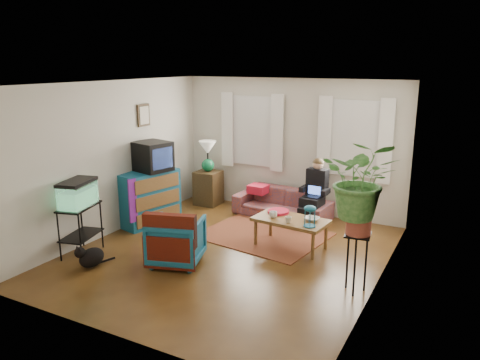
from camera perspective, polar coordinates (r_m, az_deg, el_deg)
The scene contains 31 objects.
floor at distance 7.34m, azimuth -1.48°, elevation -9.05°, with size 4.50×5.00×0.01m, color #4F2B14.
ceiling at distance 6.74m, azimuth -1.62°, elevation 11.69°, with size 4.50×5.00×0.01m, color white.
wall_back at distance 9.14m, azimuth 6.18°, elevation 4.10°, with size 4.50×0.01×2.60m, color silver.
wall_front at distance 4.99m, azimuth -15.83°, elevation -5.06°, with size 4.50×0.01×2.60m, color silver.
wall_left at distance 8.24m, azimuth -15.33°, elevation 2.55°, with size 0.01×5.00×2.60m, color silver.
wall_right at distance 6.17m, azimuth 16.98°, elevation -1.43°, with size 0.01×5.00×2.60m, color silver.
window_left at distance 9.40m, azimuth 1.62°, elevation 6.00°, with size 1.08×0.04×1.38m, color white.
window_right at distance 8.70m, azimuth 13.86°, elevation 4.92°, with size 1.08×0.04×1.38m, color white.
curtains_left at distance 9.33m, azimuth 1.41°, elevation 5.94°, with size 1.36×0.06×1.50m, color white.
curtains_right at distance 8.63m, azimuth 13.73°, elevation 4.85°, with size 1.36×0.06×1.50m, color white.
picture_frame at distance 8.75m, azimuth -11.63°, elevation 7.74°, with size 0.04×0.32×0.40m, color #3D2616.
area_rug at distance 8.09m, azimuth 2.83°, elevation -6.71°, with size 2.00×1.60×0.01m, color brown.
sofa at distance 8.94m, azimuth 5.16°, elevation -2.31°, with size 1.84×0.73×0.72m, color brown.
seated_person at distance 8.61m, azimuth 9.11°, elevation -1.77°, with size 0.46×0.57×1.10m, color black, non-canonical shape.
side_table at distance 9.73m, azimuth -3.89°, elevation -0.95°, with size 0.48×0.48×0.70m, color #432D19.
table_lamp at distance 9.58m, azimuth -3.95°, elevation 2.81°, with size 0.36×0.36×0.64m, color white, non-canonical shape.
dresser at distance 8.69m, azimuth -11.10°, elevation -2.10°, with size 0.55×1.09×0.98m, color #116169.
crt_tv at distance 8.56m, azimuth -10.67°, elevation 2.87°, with size 0.60×0.55×0.52m, color black.
aquarium_stand at distance 7.61m, azimuth -18.82°, elevation -5.82°, with size 0.39×0.70×0.78m, color black.
aquarium at distance 7.43m, azimuth -19.18°, elevation -1.50°, with size 0.35×0.64×0.41m, color #7FD899.
black_cat at distance 7.17m, azimuth -17.65°, elevation -8.76°, with size 0.27×0.42×0.36m, color black.
armchair at distance 6.98m, azimuth -7.76°, elevation -7.10°, with size 0.73×0.69×0.75m, color #115769.
serape_throw at distance 6.66m, azimuth -8.58°, elevation -6.73°, with size 0.76×0.17×0.62m, color #9E0A0A.
coffee_table at distance 7.56m, azimuth 6.17°, elevation -6.44°, with size 1.16×0.63×0.48m, color brown.
cup_a at distance 7.50m, azimuth 4.07°, elevation -4.22°, with size 0.13×0.13×0.10m, color white.
cup_b at distance 7.28m, azimuth 5.90°, elevation -4.84°, with size 0.11×0.11×0.10m, color beige.
bowl at distance 7.43m, azimuth 8.76°, elevation -4.71°, with size 0.23×0.23×0.06m, color white.
snack_tray at distance 7.75m, azimuth 4.69°, elevation -3.85°, with size 0.36×0.36×0.04m, color #B21414.
birdcage at distance 7.13m, azimuth 8.51°, elevation -4.35°, with size 0.19×0.19×0.34m, color #115B6B, non-canonical shape.
plant_stand at distance 6.26m, azimuth 13.95°, elevation -9.80°, with size 0.34×0.34×0.79m, color black.
potted_plant at distance 5.94m, azimuth 14.50°, elevation -1.43°, with size 0.91×0.78×1.01m, color #599947.
Camera 1 is at (3.31, -5.86, 2.91)m, focal length 35.00 mm.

